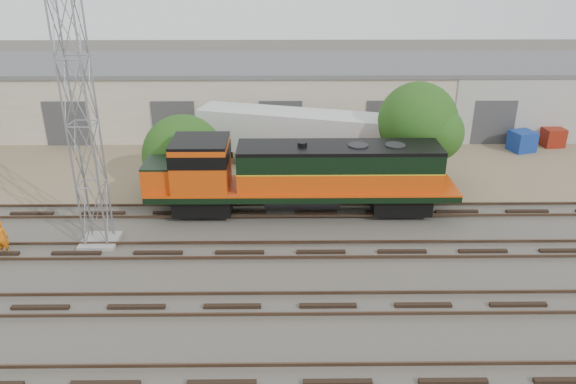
{
  "coord_description": "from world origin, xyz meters",
  "views": [
    {
      "loc": [
        2.13,
        -22.55,
        13.88
      ],
      "look_at": [
        2.4,
        4.0,
        2.2
      ],
      "focal_mm": 35.0,
      "sensor_mm": 36.0,
      "label": 1
    }
  ],
  "objects_px": {
    "signal_tower": "(83,129)",
    "worker": "(2,237)",
    "locomotive": "(297,175)",
    "semi_trailer": "(301,134)"
  },
  "relations": [
    {
      "from": "signal_tower",
      "to": "worker",
      "type": "relative_size",
      "value": 6.82
    },
    {
      "from": "locomotive",
      "to": "signal_tower",
      "type": "bearing_deg",
      "value": -161.71
    },
    {
      "from": "worker",
      "to": "semi_trailer",
      "type": "xyz_separation_m",
      "value": [
        14.86,
        11.14,
        1.6
      ]
    },
    {
      "from": "signal_tower",
      "to": "semi_trailer",
      "type": "bearing_deg",
      "value": 43.8
    },
    {
      "from": "worker",
      "to": "locomotive",
      "type": "bearing_deg",
      "value": -161.08
    },
    {
      "from": "locomotive",
      "to": "semi_trailer",
      "type": "bearing_deg",
      "value": 86.29
    },
    {
      "from": "locomotive",
      "to": "worker",
      "type": "relative_size",
      "value": 9.41
    },
    {
      "from": "signal_tower",
      "to": "locomotive",
      "type": "bearing_deg",
      "value": 18.29
    },
    {
      "from": "signal_tower",
      "to": "semi_trailer",
      "type": "xyz_separation_m",
      "value": [
        10.51,
        10.08,
        -3.54
      ]
    },
    {
      "from": "locomotive",
      "to": "signal_tower",
      "type": "relative_size",
      "value": 1.38
    }
  ]
}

